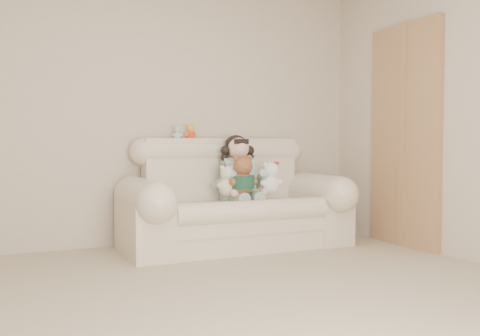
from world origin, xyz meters
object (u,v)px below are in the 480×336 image
(brown_teddy, at_px, (243,172))
(cream_teddy, at_px, (227,178))
(white_cat, at_px, (270,175))
(sofa, at_px, (236,193))
(seated_child, at_px, (238,168))

(brown_teddy, bearing_deg, cream_teddy, 147.83)
(brown_teddy, relative_size, white_cat, 1.20)
(white_cat, bearing_deg, sofa, 147.63)
(white_cat, bearing_deg, cream_teddy, 165.77)
(sofa, distance_m, brown_teddy, 0.26)
(sofa, relative_size, seated_child, 3.23)
(sofa, height_order, white_cat, sofa)
(seated_child, bearing_deg, white_cat, -35.96)
(seated_child, xyz_separation_m, white_cat, (0.25, -0.20, -0.06))
(white_cat, height_order, cream_teddy, white_cat)
(seated_child, distance_m, brown_teddy, 0.24)
(brown_teddy, distance_m, white_cat, 0.31)
(sofa, xyz_separation_m, white_cat, (0.31, -0.12, 0.17))
(brown_teddy, height_order, white_cat, brown_teddy)
(sofa, height_order, cream_teddy, sofa)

